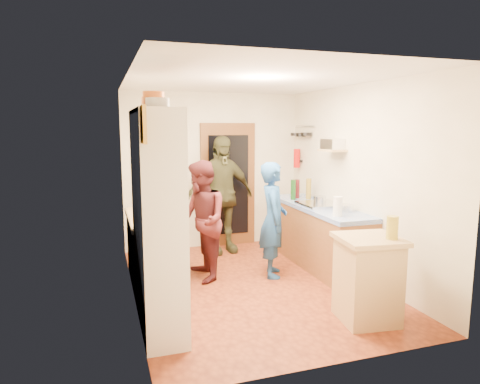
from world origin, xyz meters
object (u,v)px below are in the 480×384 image
hutch_body (158,222)px  right_counter_base (318,237)px  person_hob (275,220)px  island_base (367,281)px  person_back (222,195)px  person_left (203,220)px

hutch_body → right_counter_base: size_ratio=1.00×
hutch_body → person_hob: (1.71, 1.04, -0.31)m
hutch_body → right_counter_base: 2.90m
island_base → person_back: (-0.77, 2.91, 0.52)m
island_base → person_hob: (-0.39, 1.58, 0.36)m
right_counter_base → person_left: person_left is taller
person_hob → right_counter_base: bearing=-54.4°
right_counter_base → person_back: size_ratio=1.16×
island_base → person_hob: size_ratio=0.55×
island_base → person_left: 2.27m
hutch_body → person_left: (0.74, 1.24, -0.30)m
person_hob → person_back: (-0.38, 1.33, 0.17)m
hutch_body → right_counter_base: hutch_body is taller
right_counter_base → island_base: 1.89m
hutch_body → person_left: size_ratio=1.37×
right_counter_base → person_left: (-1.76, -0.06, 0.38)m
island_base → person_left: size_ratio=0.54×
person_left → right_counter_base: bearing=90.3°
hutch_body → island_base: 2.26m
right_counter_base → person_hob: bearing=-161.7°
person_left → person_back: person_back is taller
right_counter_base → hutch_body: bearing=-152.5°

